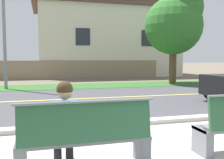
{
  "coord_description": "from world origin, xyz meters",
  "views": [
    {
      "loc": [
        -1.93,
        -3.19,
        1.56
      ],
      "look_at": [
        -0.16,
        3.29,
        1.0
      ],
      "focal_mm": 41.0,
      "sensor_mm": 36.0,
      "label": 1
    }
  ],
  "objects_px": {
    "streetlamp": "(4,0)",
    "bench_left": "(86,138)",
    "shade_tree_left": "(176,21)",
    "seated_person_blue": "(65,121)"
  },
  "relations": [
    {
      "from": "bench_left",
      "to": "seated_person_blue",
      "type": "height_order",
      "value": "seated_person_blue"
    },
    {
      "from": "streetlamp",
      "to": "shade_tree_left",
      "type": "bearing_deg",
      "value": 2.45
    },
    {
      "from": "seated_person_blue",
      "to": "shade_tree_left",
      "type": "height_order",
      "value": "shade_tree_left"
    },
    {
      "from": "bench_left",
      "to": "shade_tree_left",
      "type": "bearing_deg",
      "value": 55.9
    },
    {
      "from": "streetlamp",
      "to": "shade_tree_left",
      "type": "xyz_separation_m",
      "value": [
        9.8,
        0.42,
        -0.65
      ]
    },
    {
      "from": "streetlamp",
      "to": "bench_left",
      "type": "bearing_deg",
      "value": -77.45
    },
    {
      "from": "shade_tree_left",
      "to": "bench_left",
      "type": "bearing_deg",
      "value": -124.1
    },
    {
      "from": "seated_person_blue",
      "to": "streetlamp",
      "type": "distance_m",
      "value": 11.28
    },
    {
      "from": "bench_left",
      "to": "seated_person_blue",
      "type": "bearing_deg",
      "value": 147.42
    },
    {
      "from": "bench_left",
      "to": "streetlamp",
      "type": "distance_m",
      "value": 11.56
    }
  ]
}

